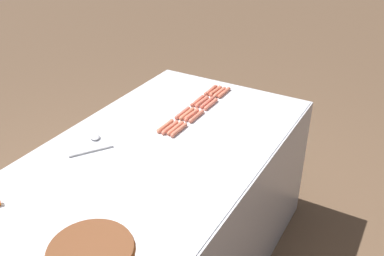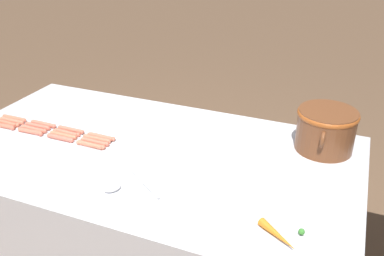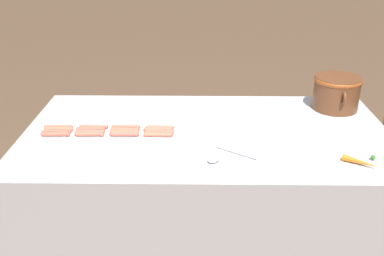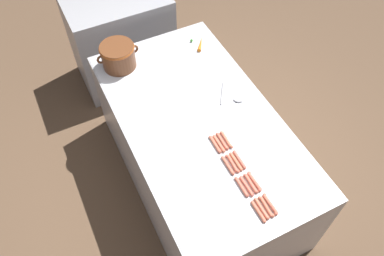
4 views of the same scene
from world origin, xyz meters
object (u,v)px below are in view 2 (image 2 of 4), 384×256
hot_dog_4 (12,121)px  hot_dog_8 (7,123)px  hot_dog_7 (97,139)px  hot_dog_13 (30,131)px  hot_dog_1 (43,124)px  hot_dog_9 (34,129)px  hot_dog_14 (60,138)px  serving_spoon (123,187)px  hot_dog_0 (14,118)px  hot_dog_15 (91,145)px  hot_dog_12 (3,126)px  carrot (280,235)px  bean_pot (326,128)px  hot_dog_2 (71,130)px  hot_dog_3 (101,137)px  hot_dog_10 (63,135)px  hot_dog_11 (95,142)px  hot_dog_5 (38,126)px  hot_dog_6 (67,133)px

hot_dog_4 → hot_dog_8: same height
hot_dog_7 → hot_dog_13: size_ratio=1.00×
hot_dog_1 → hot_dog_9: same height
hot_dog_1 → hot_dog_14: 0.20m
hot_dog_4 → serving_spoon: size_ratio=0.63×
hot_dog_0 → hot_dog_15: 0.55m
hot_dog_9 → hot_dog_12: bearing=-80.1°
hot_dog_4 → carrot: bearing=76.9°
bean_pot → serving_spoon: bean_pot is taller
hot_dog_15 → hot_dog_14: bearing=-90.8°
hot_dog_2 → hot_dog_15: bearing=63.0°
hot_dog_2 → hot_dog_8: (0.06, -0.35, 0.00)m
hot_dog_2 → hot_dog_3: bearing=88.4°
hot_dog_10 → hot_dog_2: bearing=-178.7°
hot_dog_8 → hot_dog_10: (-0.00, 0.35, 0.00)m
hot_dog_11 → serving_spoon: 0.41m
hot_dog_11 → hot_dog_9: bearing=-89.5°
hot_dog_8 → hot_dog_1: bearing=109.3°
hot_dog_9 → hot_dog_11: bearing=90.5°
hot_dog_1 → hot_dog_7: 0.35m
hot_dog_5 → carrot: size_ratio=0.97×
hot_dog_10 → hot_dog_1: bearing=-109.7°
hot_dog_0 → hot_dog_3: 0.54m
hot_dog_3 → bean_pot: bean_pot is taller
hot_dog_2 → serving_spoon: (0.32, 0.49, -0.00)m
hot_dog_10 → hot_dog_14: (0.03, 0.00, 0.00)m
hot_dog_4 → bean_pot: bearing=102.2°
hot_dog_13 → hot_dog_14: 0.18m
hot_dog_1 → hot_dog_7: size_ratio=1.00×
hot_dog_12 → hot_dog_8: bearing=-175.1°
hot_dog_0 → hot_dog_15: same height
hot_dog_3 → hot_dog_10: 0.19m
bean_pot → hot_dog_15: bearing=-68.7°
hot_dog_4 → hot_dog_8: size_ratio=1.00×
hot_dog_11 → hot_dog_12: same height
hot_dog_8 → serving_spoon: hot_dog_8 is taller
hot_dog_6 → serving_spoon: (0.29, 0.49, -0.00)m
hot_dog_0 → bean_pot: 1.58m
hot_dog_3 → hot_dog_12: (0.09, -0.53, 0.00)m
hot_dog_1 → hot_dog_6: same height
hot_dog_2 → hot_dog_7: bearing=79.8°
bean_pot → hot_dog_2: bearing=-75.8°
hot_dog_4 → hot_dog_11: 0.53m
hot_dog_14 → hot_dog_1: bearing=-116.9°
hot_dog_9 → hot_dog_7: bearing=95.3°
bean_pot → hot_dog_9: bearing=-75.0°
hot_dog_2 → hot_dog_3: 0.18m
bean_pot → hot_dog_13: bearing=-73.9°
hot_dog_1 → bean_pot: 1.40m
hot_dog_11 → hot_dog_12: size_ratio=1.00×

